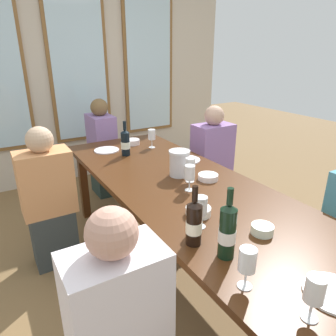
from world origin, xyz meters
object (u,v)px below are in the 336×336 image
(wine_glass_6, at_px, (247,261))
(seated_person_2, at_px, (49,202))
(white_plate_0, at_px, (186,160))
(wine_glass_4, at_px, (190,165))
(dining_table, at_px, (187,195))
(wine_glass_0, at_px, (315,291))
(seated_person_3, at_px, (212,164))
(white_plate_1, at_px, (334,293))
(tasting_bowl_2, at_px, (208,177))
(wine_glass_2, at_px, (152,135))
(wine_bottle_1, at_px, (125,143))
(white_plate_2, at_px, (107,150))
(metal_pitcher, at_px, (179,163))
(tasting_bowl_3, at_px, (263,229))
(tasting_bowl_0, at_px, (198,211))
(seated_person_4, at_px, (103,150))
(tasting_bowl_1, at_px, (132,142))
(wine_bottle_2, at_px, (227,231))
(wine_bottle_0, at_px, (194,223))
(wine_glass_1, at_px, (201,206))
(wine_glass_5, at_px, (190,173))

(wine_glass_6, xyz_separation_m, seated_person_2, (-0.45, 1.58, -0.34))
(white_plate_0, distance_m, wine_glass_4, 0.46)
(dining_table, relative_size, wine_glass_6, 15.59)
(wine_glass_0, bearing_deg, seated_person_3, 60.31)
(white_plate_1, relative_size, tasting_bowl_2, 1.62)
(wine_glass_0, bearing_deg, wine_glass_2, 76.90)
(white_plate_0, bearing_deg, wine_bottle_1, 134.36)
(white_plate_2, relative_size, metal_pitcher, 1.18)
(tasting_bowl_2, height_order, seated_person_3, seated_person_3)
(wine_bottle_1, height_order, tasting_bowl_3, wine_bottle_1)
(white_plate_0, bearing_deg, white_plate_1, -103.40)
(metal_pitcher, height_order, tasting_bowl_0, metal_pitcher)
(wine_glass_0, bearing_deg, wine_glass_4, 74.85)
(seated_person_2, distance_m, seated_person_3, 1.58)
(wine_glass_0, bearing_deg, dining_table, 77.04)
(tasting_bowl_3, relative_size, seated_person_4, 0.10)
(white_plate_2, distance_m, tasting_bowl_2, 1.08)
(tasting_bowl_1, xyz_separation_m, wine_glass_0, (-0.36, -2.22, 0.09))
(tasting_bowl_0, xyz_separation_m, wine_glass_6, (-0.18, -0.55, 0.10))
(dining_table, relative_size, tasting_bowl_1, 19.65)
(seated_person_3, bearing_deg, white_plate_1, -115.55)
(wine_bottle_1, height_order, wine_bottle_2, wine_bottle_2)
(tasting_bowl_3, height_order, wine_glass_4, wine_glass_4)
(wine_bottle_0, xyz_separation_m, tasting_bowl_1, (0.45, 1.65, -0.09))
(metal_pitcher, xyz_separation_m, tasting_bowl_0, (-0.22, -0.54, -0.07))
(seated_person_2, bearing_deg, wine_glass_1, -63.90)
(dining_table, bearing_deg, tasting_bowl_1, 84.71)
(tasting_bowl_0, height_order, tasting_bowl_3, tasting_bowl_3)
(wine_bottle_0, xyz_separation_m, tasting_bowl_2, (0.54, 0.58, -0.09))
(tasting_bowl_0, xyz_separation_m, seated_person_3, (0.95, 1.06, -0.24))
(wine_glass_2, xyz_separation_m, wine_glass_5, (-0.24, -0.96, 0.00))
(metal_pitcher, distance_m, wine_glass_4, 0.14)
(white_plate_1, height_order, seated_person_4, seated_person_4)
(tasting_bowl_1, xyz_separation_m, seated_person_4, (-0.10, 0.61, -0.24))
(seated_person_3, bearing_deg, wine_glass_4, -138.05)
(dining_table, height_order, tasting_bowl_3, tasting_bowl_3)
(white_plate_2, distance_m, seated_person_3, 1.05)
(wine_bottle_2, xyz_separation_m, seated_person_4, (0.28, 2.42, -0.34))
(wine_glass_4, bearing_deg, white_plate_1, -96.91)
(dining_table, height_order, white_plate_2, white_plate_2)
(wine_bottle_2, distance_m, wine_glass_1, 0.26)
(wine_glass_4, relative_size, seated_person_3, 0.16)
(tasting_bowl_0, height_order, wine_glass_0, wine_glass_0)
(white_plate_0, height_order, wine_glass_4, wine_glass_4)
(white_plate_0, distance_m, wine_glass_5, 0.60)
(dining_table, bearing_deg, wine_bottle_2, -111.45)
(wine_glass_6, bearing_deg, wine_glass_4, 67.17)
(tasting_bowl_1, relative_size, wine_glass_6, 0.79)
(wine_bottle_2, height_order, wine_glass_5, wine_bottle_2)
(white_plate_1, height_order, tasting_bowl_1, tasting_bowl_1)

